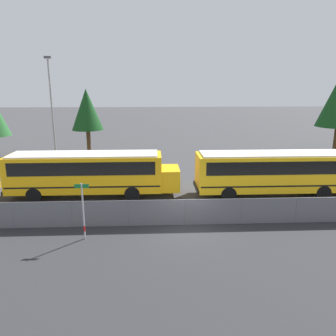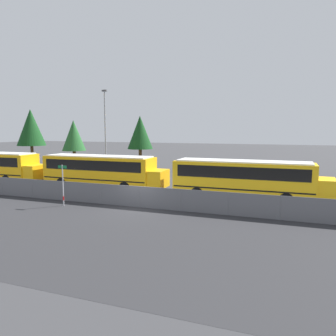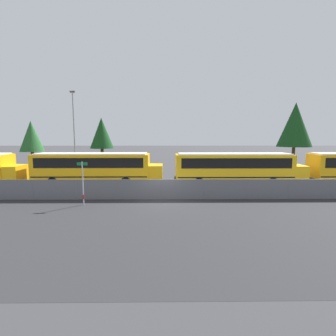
# 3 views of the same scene
# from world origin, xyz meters

# --- Properties ---
(ground_plane) EXTENTS (200.00, 200.00, 0.00)m
(ground_plane) POSITION_xyz_m (0.00, 0.00, 0.00)
(ground_plane) COLOR #38383A
(road_strip) EXTENTS (96.64, 12.00, 0.01)m
(road_strip) POSITION_xyz_m (0.00, -6.00, 0.00)
(road_strip) COLOR #2B2B2D
(road_strip) RESTS_ON ground_plane
(fence) EXTENTS (62.71, 0.07, 1.50)m
(fence) POSITION_xyz_m (0.00, -0.00, 0.77)
(fence) COLOR #9EA0A5
(fence) RESTS_ON ground_plane
(school_bus_1) EXTENTS (11.79, 2.53, 3.09)m
(school_bus_1) POSITION_xyz_m (-6.17, 5.12, 1.85)
(school_bus_1) COLOR #EDA80F
(school_bus_1) RESTS_ON ground_plane
(school_bus_2) EXTENTS (11.79, 2.53, 3.09)m
(school_bus_2) POSITION_xyz_m (6.74, 4.71, 1.85)
(school_bus_2) COLOR yellow
(school_bus_2) RESTS_ON ground_plane
(street_sign) EXTENTS (0.70, 0.09, 2.96)m
(street_sign) POSITION_xyz_m (-5.27, -1.46, 1.57)
(street_sign) COLOR #B7B7BC
(street_sign) RESTS_ON ground_plane
(light_pole) EXTENTS (0.60, 0.24, 10.08)m
(light_pole) POSITION_xyz_m (-11.01, 14.08, 5.43)
(light_pole) COLOR gray
(light_pole) RESTS_ON ground_plane
(tree_0) EXTENTS (3.39, 3.39, 7.22)m
(tree_0) POSITION_xyz_m (-8.87, 19.35, 4.98)
(tree_0) COLOR #51381E
(tree_0) RESTS_ON ground_plane
(tree_1) EXTENTS (4.84, 4.84, 9.34)m
(tree_1) POSITION_xyz_m (18.97, 18.89, 6.17)
(tree_1) COLOR #51381E
(tree_1) RESTS_ON ground_plane
(tree_2) EXTENTS (3.22, 3.22, 6.67)m
(tree_2) POSITION_xyz_m (-18.09, 17.55, 4.54)
(tree_2) COLOR #51381E
(tree_2) RESTS_ON ground_plane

